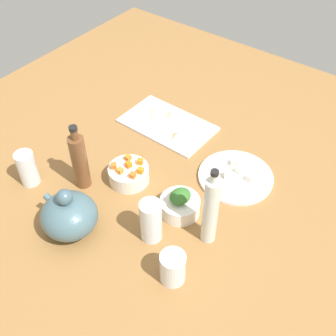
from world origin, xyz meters
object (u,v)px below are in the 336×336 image
bottle_0 (80,161)px  drinking_glass_2 (151,221)px  plate_tofu (236,177)px  teapot (69,215)px  bowl_carrots (129,174)px  drinking_glass_0 (27,168)px  drinking_glass_1 (173,268)px  bottle_1 (211,211)px  bowl_greens (180,206)px  cutting_board (168,125)px

bottle_0 → drinking_glass_2: (-31.20, 3.31, -3.28)cm
plate_tofu → drinking_glass_2: 37.01cm
plate_tofu → teapot: teapot is taller
bowl_carrots → drinking_glass_0: 32.76cm
bowl_carrots → drinking_glass_0: drinking_glass_0 is taller
plate_tofu → drinking_glass_1: size_ratio=2.56×
bottle_0 → drinking_glass_1: bearing=166.3°
bottle_1 → drinking_glass_1: size_ratio=2.83×
bowl_carrots → bottle_1: (-33.89, 4.14, 9.62)cm
bowl_carrots → teapot: bearing=89.1°
bowl_greens → bottle_1: bearing=165.8°
bowl_greens → teapot: 33.30cm
drinking_glass_0 → bowl_greens: bearing=-157.9°
plate_tofu → drinking_glass_2: size_ratio=1.77×
bottle_0 → drinking_glass_0: bottle_0 is taller
plate_tofu → drinking_glass_1: bearing=97.2°
bowl_greens → bowl_carrots: bearing=-2.7°
bottle_0 → bottle_1: bearing=-172.2°
bottle_0 → drinking_glass_0: bearing=33.8°
bowl_greens → bowl_carrots: 21.52cm
teapot → drinking_glass_2: teapot is taller
bowl_carrots → teapot: 26.05cm
cutting_board → bottle_0: size_ratio=1.43×
bottle_1 → drinking_glass_1: bearing=88.6°
bowl_greens → drinking_glass_0: bearing=22.1°
bowl_carrots → bottle_1: 35.47cm
plate_tofu → bowl_greens: 24.01cm
bowl_carrots → drinking_glass_1: drinking_glass_1 is taller
drinking_glass_2 → bowl_greens: bearing=-95.7°
plate_tofu → bowl_greens: bearing=74.2°
drinking_glass_2 → bottle_1: bearing=-145.3°
bowl_greens → teapot: teapot is taller
teapot → bottle_1: bearing=-147.8°
bowl_carrots → drinking_glass_2: (-20.24, 13.58, 4.34)cm
teapot → drinking_glass_0: (25.21, -5.67, -0.28)cm
drinking_glass_1 → plate_tofu: bearing=-82.8°
bottle_0 → cutting_board: bearing=-95.6°
bowl_greens → drinking_glass_2: drinking_glass_2 is taller
plate_tofu → bottle_1: (-5.86, 26.15, 11.76)cm
drinking_glass_2 → bowl_carrots: bearing=-33.9°
teapot → bowl_carrots: bearing=-90.9°
drinking_glass_1 → teapot: bearing=7.8°
bowl_greens → drinking_glass_2: bearing=84.3°
drinking_glass_0 → drinking_glass_2: (-45.87, -6.52, 0.92)cm
drinking_glass_0 → cutting_board: bearing=-110.2°
drinking_glass_0 → drinking_glass_2: 46.34cm
bowl_greens → drinking_glass_0: size_ratio=1.01×
plate_tofu → drinking_glass_1: (-5.46, 43.12, 4.30)cm
drinking_glass_2 → drinking_glass_0: bearing=8.1°
plate_tofu → bottle_0: bearing=39.6°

